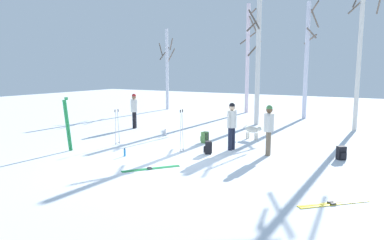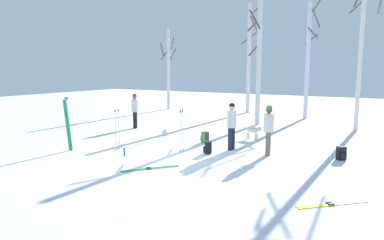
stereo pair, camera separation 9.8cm
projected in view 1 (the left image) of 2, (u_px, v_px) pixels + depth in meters
The scene contains 20 objects.
ground_plane at pixel (167, 159), 11.46m from camera, with size 60.00×60.00×0.00m, color white.
person_0 at pixel (134, 109), 17.25m from camera, with size 0.34×0.48×1.72m.
person_1 at pixel (269, 127), 11.81m from camera, with size 0.34×0.51×1.72m.
person_2 at pixel (232, 123), 12.60m from camera, with size 0.34×0.51×1.72m.
dog at pixel (253, 130), 14.57m from camera, with size 0.89×0.31×0.57m.
ski_pair_planted_0 at pixel (67, 124), 12.46m from camera, with size 0.21×0.19×1.93m.
ski_pair_lying_0 at pixel (151, 169), 10.28m from camera, with size 1.21×1.48×0.05m.
ski_pair_lying_1 at pixel (334, 203), 7.61m from camera, with size 1.34×1.31×0.05m.
ski_poles_0 at pixel (182, 129), 12.35m from camera, with size 0.07×0.25×1.50m.
ski_poles_1 at pixel (117, 126), 13.52m from camera, with size 0.07×0.27×1.38m.
backpack_0 at pixel (208, 148), 12.09m from camera, with size 0.34×0.32×0.44m.
backpack_1 at pixel (205, 137), 13.92m from camera, with size 0.32×0.29×0.44m.
backpack_2 at pixel (341, 153), 11.32m from camera, with size 0.34×0.35×0.44m.
water_bottle_0 at pixel (125, 152), 11.76m from camera, with size 0.07×0.07×0.27m.
water_bottle_1 at pixel (165, 133), 15.38m from camera, with size 0.07×0.07×0.28m.
birch_tree_0 at pixel (167, 68), 25.28m from camera, with size 1.18×1.21×5.76m.
birch_tree_1 at pixel (248, 57), 23.23m from camera, with size 1.28×1.28×7.14m.
birch_tree_2 at pixel (258, 60), 18.06m from camera, with size 0.88×1.17×6.53m.
birch_tree_3 at pixel (307, 59), 20.35m from camera, with size 0.88×1.15×6.74m.
birch_tree_4 at pixel (360, 51), 16.22m from camera, with size 1.70×1.70×7.15m.
Camera 1 is at (6.28, -9.26, 2.90)m, focal length 32.77 mm.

